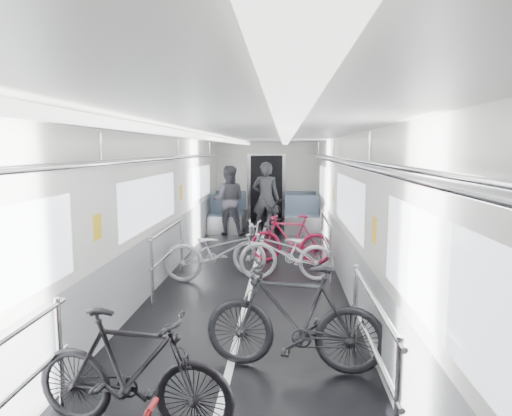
{
  "coord_description": "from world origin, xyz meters",
  "views": [
    {
      "loc": [
        0.53,
        -6.72,
        2.18
      ],
      "look_at": [
        0.0,
        1.86,
        1.07
      ],
      "focal_mm": 32.0,
      "sensor_mm": 36.0,
      "label": 1
    }
  ],
  "objects_px": {
    "person_standing": "(266,199)",
    "person_seated": "(228,200)",
    "bike_right_near": "(294,318)",
    "bike_aisle": "(275,216)",
    "bike_left_mid": "(132,371)",
    "bike_right_far": "(291,239)",
    "bike_right_mid": "(282,251)",
    "bike_left_far": "(221,251)"
  },
  "relations": [
    {
      "from": "person_standing",
      "to": "person_seated",
      "type": "bearing_deg",
      "value": 2.2
    },
    {
      "from": "bike_right_near",
      "to": "person_standing",
      "type": "bearing_deg",
      "value": -167.68
    },
    {
      "from": "bike_right_near",
      "to": "bike_aisle",
      "type": "relative_size",
      "value": 0.94
    },
    {
      "from": "bike_left_mid",
      "to": "bike_right_far",
      "type": "xyz_separation_m",
      "value": [
        1.29,
        5.37,
        -0.01
      ]
    },
    {
      "from": "bike_left_mid",
      "to": "bike_aisle",
      "type": "xyz_separation_m",
      "value": [
        0.93,
        8.28,
        0.01
      ]
    },
    {
      "from": "bike_right_far",
      "to": "person_standing",
      "type": "bearing_deg",
      "value": -157.26
    },
    {
      "from": "bike_left_mid",
      "to": "person_seated",
      "type": "height_order",
      "value": "person_seated"
    },
    {
      "from": "bike_aisle",
      "to": "person_seated",
      "type": "xyz_separation_m",
      "value": [
        -1.2,
        0.06,
        0.39
      ]
    },
    {
      "from": "bike_aisle",
      "to": "person_standing",
      "type": "height_order",
      "value": "person_standing"
    },
    {
      "from": "bike_right_mid",
      "to": "person_seated",
      "type": "relative_size",
      "value": 1.0
    },
    {
      "from": "person_standing",
      "to": "person_seated",
      "type": "relative_size",
      "value": 1.06
    },
    {
      "from": "bike_right_far",
      "to": "person_standing",
      "type": "distance_m",
      "value": 3.01
    },
    {
      "from": "bike_right_far",
      "to": "bike_aisle",
      "type": "relative_size",
      "value": 0.84
    },
    {
      "from": "bike_right_far",
      "to": "bike_right_near",
      "type": "bearing_deg",
      "value": 10.81
    },
    {
      "from": "person_seated",
      "to": "bike_right_near",
      "type": "bearing_deg",
      "value": 101.42
    },
    {
      "from": "bike_left_far",
      "to": "bike_right_near",
      "type": "xyz_separation_m",
      "value": [
        1.15,
        -3.05,
        0.04
      ]
    },
    {
      "from": "bike_left_far",
      "to": "person_seated",
      "type": "bearing_deg",
      "value": -4.79
    },
    {
      "from": "bike_aisle",
      "to": "person_standing",
      "type": "relative_size",
      "value": 1.01
    },
    {
      "from": "bike_left_mid",
      "to": "person_seated",
      "type": "relative_size",
      "value": 0.92
    },
    {
      "from": "bike_left_far",
      "to": "bike_right_far",
      "type": "relative_size",
      "value": 1.19
    },
    {
      "from": "bike_right_mid",
      "to": "bike_right_far",
      "type": "xyz_separation_m",
      "value": [
        0.16,
        1.02,
        0.01
      ]
    },
    {
      "from": "bike_right_near",
      "to": "person_standing",
      "type": "relative_size",
      "value": 0.95
    },
    {
      "from": "bike_aisle",
      "to": "person_standing",
      "type": "xyz_separation_m",
      "value": [
        -0.24,
        0.0,
        0.44
      ]
    },
    {
      "from": "bike_right_near",
      "to": "person_standing",
      "type": "height_order",
      "value": "person_standing"
    },
    {
      "from": "bike_right_far",
      "to": "person_standing",
      "type": "xyz_separation_m",
      "value": [
        -0.6,
        2.91,
        0.46
      ]
    },
    {
      "from": "bike_left_far",
      "to": "bike_right_far",
      "type": "bearing_deg",
      "value": -53.83
    },
    {
      "from": "bike_right_far",
      "to": "bike_left_mid",
      "type": "bearing_deg",
      "value": -2.33
    },
    {
      "from": "person_seated",
      "to": "bike_aisle",
      "type": "bearing_deg",
      "value": 176.65
    },
    {
      "from": "bike_left_mid",
      "to": "bike_right_near",
      "type": "xyz_separation_m",
      "value": [
        1.26,
        1.09,
        0.05
      ]
    },
    {
      "from": "bike_left_far",
      "to": "bike_right_mid",
      "type": "height_order",
      "value": "bike_left_far"
    },
    {
      "from": "bike_right_near",
      "to": "person_seated",
      "type": "height_order",
      "value": "person_seated"
    },
    {
      "from": "bike_right_near",
      "to": "bike_right_far",
      "type": "bearing_deg",
      "value": -172.56
    },
    {
      "from": "bike_aisle",
      "to": "bike_right_near",
      "type": "bearing_deg",
      "value": -78.71
    },
    {
      "from": "bike_aisle",
      "to": "person_seated",
      "type": "bearing_deg",
      "value": -174.19
    },
    {
      "from": "bike_right_mid",
      "to": "bike_right_far",
      "type": "bearing_deg",
      "value": -175.66
    },
    {
      "from": "person_seated",
      "to": "bike_right_mid",
      "type": "bearing_deg",
      "value": 108.79
    },
    {
      "from": "person_standing",
      "to": "bike_left_mid",
      "type": "bearing_deg",
      "value": 90.93
    },
    {
      "from": "bike_right_near",
      "to": "bike_aisle",
      "type": "xyz_separation_m",
      "value": [
        -0.33,
        7.19,
        -0.04
      ]
    },
    {
      "from": "bike_left_far",
      "to": "bike_right_mid",
      "type": "distance_m",
      "value": 1.04
    },
    {
      "from": "bike_right_near",
      "to": "person_standing",
      "type": "xyz_separation_m",
      "value": [
        -0.57,
        7.19,
        0.4
      ]
    },
    {
      "from": "bike_right_mid",
      "to": "person_standing",
      "type": "relative_size",
      "value": 0.95
    },
    {
      "from": "bike_right_mid",
      "to": "person_standing",
      "type": "bearing_deg",
      "value": -160.21
    }
  ]
}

